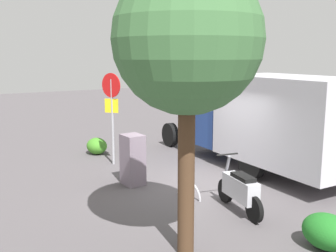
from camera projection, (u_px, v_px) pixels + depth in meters
The scene contains 9 objects.
ground_plane at pixel (195, 184), 10.72m from camera, with size 60.00×60.00×0.00m, color #524C4F.
box_truck_near at pixel (265, 118), 11.91m from camera, with size 7.66×2.45×2.88m.
motorcycle at pixel (240, 190), 8.75m from camera, with size 1.80×0.65×1.20m.
stop_sign at pixel (112, 104), 12.39m from camera, with size 0.71×0.33×2.91m.
street_tree at pixel (187, 41), 6.38m from camera, with size 2.48×2.48×4.95m.
utility_cabinet at pixel (133, 160), 10.64m from camera, with size 0.60×0.49×1.37m, color slate.
bike_rack_hoop at pixel (189, 197), 9.77m from camera, with size 0.85×0.85×0.05m, color #B7B7BC.
shrub_near_sign at pixel (327, 232), 7.12m from camera, with size 0.94×0.77×0.64m, color #1E6B21.
shrub_mid_verge at pixel (97, 146), 14.00m from camera, with size 0.85×0.69×0.58m, color #3F8525.
Camera 1 is at (-8.38, 5.98, 3.45)m, focal length 42.31 mm.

